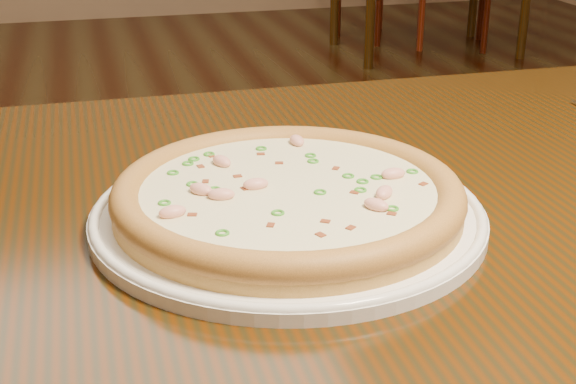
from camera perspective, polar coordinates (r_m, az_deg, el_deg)
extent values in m
cube|color=black|center=(0.84, 7.08, -1.02)|extent=(1.20, 0.80, 0.04)
cylinder|color=white|center=(0.75, 0.00, -1.69)|extent=(0.37, 0.37, 0.01)
torus|color=white|center=(0.75, 0.00, -1.27)|extent=(0.36, 0.36, 0.01)
cylinder|color=tan|center=(0.74, 0.00, -0.64)|extent=(0.32, 0.32, 0.02)
torus|color=#C38437|center=(0.74, 0.00, 0.00)|extent=(0.33, 0.33, 0.03)
cylinder|color=#F4ECBC|center=(0.74, 0.00, 0.18)|extent=(0.27, 0.27, 0.00)
ellipsoid|color=#F2B29E|center=(0.69, 6.29, -0.91)|extent=(0.03, 0.03, 0.01)
ellipsoid|color=#F2B29E|center=(0.85, 0.63, 3.68)|extent=(0.02, 0.02, 0.01)
ellipsoid|color=#F2B29E|center=(0.79, -4.74, 2.19)|extent=(0.02, 0.03, 0.01)
ellipsoid|color=#F2B29E|center=(0.68, -8.22, -1.41)|extent=(0.03, 0.02, 0.01)
ellipsoid|color=#F2B29E|center=(0.73, -6.22, 0.19)|extent=(0.03, 0.03, 0.01)
ellipsoid|color=#F2B29E|center=(0.71, -4.76, -0.17)|extent=(0.03, 0.02, 0.01)
ellipsoid|color=#F2B29E|center=(0.76, 7.49, 1.30)|extent=(0.02, 0.02, 0.01)
ellipsoid|color=#F2B29E|center=(0.73, -2.32, 0.57)|extent=(0.02, 0.02, 0.01)
ellipsoid|color=#F2B29E|center=(0.72, 6.85, -0.03)|extent=(0.03, 0.03, 0.01)
cube|color=maroon|center=(0.79, -6.23, 1.77)|extent=(0.01, 0.01, 0.00)
cube|color=maroon|center=(0.78, 3.42, 1.63)|extent=(0.01, 0.01, 0.00)
cube|color=maroon|center=(0.66, -1.25, -2.43)|extent=(0.01, 0.01, 0.00)
cube|color=maroon|center=(0.75, 9.59, 0.51)|extent=(0.01, 0.01, 0.00)
cube|color=maroon|center=(0.75, -5.88, 0.70)|extent=(0.01, 0.01, 0.00)
cube|color=maroon|center=(0.66, 4.48, -2.62)|extent=(0.01, 0.01, 0.00)
cube|color=maroon|center=(0.68, -6.82, -1.68)|extent=(0.01, 0.01, 0.00)
cube|color=maroon|center=(0.82, -1.94, 2.66)|extent=(0.01, 0.01, 0.00)
cube|color=maroon|center=(0.76, -3.60, 1.07)|extent=(0.01, 0.01, 0.00)
cube|color=maroon|center=(0.79, -0.63, 2.02)|extent=(0.01, 0.01, 0.00)
cube|color=maroon|center=(0.65, 2.33, -3.13)|extent=(0.01, 0.01, 0.00)
cube|color=maroon|center=(0.73, -3.08, 0.19)|extent=(0.01, 0.01, 0.00)
cube|color=maroon|center=(0.69, 7.38, -1.61)|extent=(0.01, 0.01, 0.00)
cube|color=maroon|center=(0.73, 4.75, -0.09)|extent=(0.01, 0.01, 0.00)
cube|color=maroon|center=(0.82, -5.49, 2.52)|extent=(0.01, 0.01, 0.00)
cube|color=maroon|center=(0.67, 2.67, -2.16)|extent=(0.01, 0.01, 0.00)
torus|color=#389225|center=(0.76, 6.31, 1.05)|extent=(0.01, 0.01, 0.00)
torus|color=#389225|center=(0.65, -4.69, -2.93)|extent=(0.01, 0.01, 0.00)
torus|color=#389225|center=(0.78, 8.83, 1.45)|extent=(0.02, 0.02, 0.00)
torus|color=#389225|center=(0.80, 1.79, 2.20)|extent=(0.02, 0.02, 0.00)
torus|color=#389225|center=(0.81, 1.61, 2.60)|extent=(0.02, 0.02, 0.00)
torus|color=#389225|center=(0.71, -8.78, -0.78)|extent=(0.02, 0.02, 0.00)
torus|color=#389225|center=(0.69, -8.64, -1.52)|extent=(0.02, 0.02, 0.00)
torus|color=#389225|center=(0.73, -5.24, 0.18)|extent=(0.02, 0.02, 0.00)
torus|color=#389225|center=(0.68, -0.73, -1.50)|extent=(0.01, 0.01, 0.00)
torus|color=#389225|center=(0.82, -5.64, 2.69)|extent=(0.02, 0.02, 0.00)
torus|color=#389225|center=(0.73, 5.17, 0.14)|extent=(0.02, 0.02, 0.00)
torus|color=#389225|center=(0.78, -8.19, 1.36)|extent=(0.02, 0.02, 0.00)
torus|color=#389225|center=(0.72, 2.30, -0.02)|extent=(0.02, 0.02, 0.00)
torus|color=#389225|center=(0.75, 5.32, 0.74)|extent=(0.01, 0.01, 0.00)
torus|color=#389225|center=(0.81, -6.71, 2.34)|extent=(0.02, 0.02, 0.00)
torus|color=#389225|center=(0.76, 4.31, 1.14)|extent=(0.01, 0.01, 0.00)
torus|color=#389225|center=(0.75, -6.81, 0.56)|extent=(0.02, 0.02, 0.00)
torus|color=#389225|center=(0.80, -7.14, 2.02)|extent=(0.01, 0.01, 0.00)
torus|color=#389225|center=(0.83, -1.92, 3.10)|extent=(0.01, 0.01, 0.00)
torus|color=#389225|center=(0.70, 7.42, -1.18)|extent=(0.01, 0.01, 0.00)
cylinder|color=black|center=(4.27, 5.91, 13.36)|extent=(0.05, 0.05, 0.71)
cylinder|color=#611B05|center=(5.07, 9.49, 13.00)|extent=(0.04, 0.04, 0.41)
cylinder|color=#611B05|center=(4.82, 6.47, 12.64)|extent=(0.04, 0.04, 0.41)
cylinder|color=#611B05|center=(5.08, 3.60, 13.28)|extent=(0.04, 0.04, 0.41)
cylinder|color=#611B05|center=(5.09, 9.47, 13.03)|extent=(0.04, 0.04, 0.41)
cylinder|color=#611B05|center=(4.74, 9.48, 12.29)|extent=(0.04, 0.04, 0.41)
cylinder|color=#611B05|center=(5.11, 13.61, 12.75)|extent=(0.04, 0.04, 0.41)
cylinder|color=#611B05|center=(4.76, 13.91, 11.98)|extent=(0.04, 0.04, 0.41)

